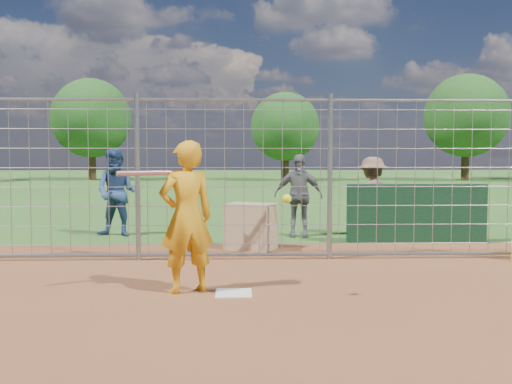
{
  "coord_description": "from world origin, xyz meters",
  "views": [
    {
      "loc": [
        0.04,
        -6.88,
        1.67
      ],
      "look_at": [
        0.3,
        0.8,
        1.15
      ],
      "focal_mm": 40.0,
      "sensor_mm": 36.0,
      "label": 1
    }
  ],
  "objects_px": {
    "bystander_b": "(298,195)",
    "equipment_bin": "(251,226)",
    "batter": "(187,217)",
    "bystander_c": "(372,196)",
    "bystander_a": "(117,192)"
  },
  "relations": [
    {
      "from": "bystander_b",
      "to": "equipment_bin",
      "type": "height_order",
      "value": "bystander_b"
    },
    {
      "from": "batter",
      "to": "bystander_b",
      "type": "xyz_separation_m",
      "value": [
        1.83,
        4.55,
        -0.08
      ]
    },
    {
      "from": "batter",
      "to": "bystander_c",
      "type": "distance_m",
      "value": 5.73
    },
    {
      "from": "bystander_a",
      "to": "bystander_c",
      "type": "height_order",
      "value": "bystander_a"
    },
    {
      "from": "bystander_a",
      "to": "equipment_bin",
      "type": "distance_m",
      "value": 3.18
    },
    {
      "from": "batter",
      "to": "bystander_b",
      "type": "bearing_deg",
      "value": -134.58
    },
    {
      "from": "batter",
      "to": "equipment_bin",
      "type": "xyz_separation_m",
      "value": [
        0.85,
        3.06,
        -0.51
      ]
    },
    {
      "from": "bystander_a",
      "to": "bystander_c",
      "type": "bearing_deg",
      "value": 10.9
    },
    {
      "from": "bystander_b",
      "to": "equipment_bin",
      "type": "distance_m",
      "value": 1.84
    },
    {
      "from": "bystander_b",
      "to": "equipment_bin",
      "type": "xyz_separation_m",
      "value": [
        -0.99,
        -1.49,
        -0.43
      ]
    },
    {
      "from": "bystander_b",
      "to": "bystander_c",
      "type": "bearing_deg",
      "value": 11.15
    },
    {
      "from": "bystander_a",
      "to": "bystander_c",
      "type": "xyz_separation_m",
      "value": [
        5.17,
        -0.08,
        -0.09
      ]
    },
    {
      "from": "bystander_a",
      "to": "equipment_bin",
      "type": "xyz_separation_m",
      "value": [
        2.66,
        -1.66,
        -0.49
      ]
    },
    {
      "from": "bystander_c",
      "to": "equipment_bin",
      "type": "relative_size",
      "value": 2.0
    },
    {
      "from": "bystander_b",
      "to": "bystander_c",
      "type": "distance_m",
      "value": 1.52
    }
  ]
}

